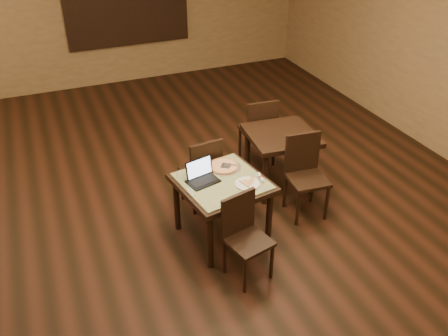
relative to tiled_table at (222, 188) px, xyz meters
name	(u,v)px	position (x,y,z in m)	size (l,w,h in m)	color
ground	(193,230)	(-0.29, 0.21, -0.66)	(10.00, 10.00, 0.00)	black
wall_back	(100,6)	(-0.29, 5.21, 0.84)	(8.00, 0.02, 3.00)	#97794D
mural	(127,1)	(0.21, 5.17, 0.89)	(2.34, 0.05, 1.64)	navy
tiled_table	(222,188)	(0.00, 0.00, 0.00)	(1.05, 1.05, 0.76)	black
chair_main_near	(244,232)	(-0.02, -0.62, -0.14)	(0.49, 0.49, 0.93)	black
chair_main_far	(203,169)	(0.01, 0.62, -0.12)	(0.46, 0.46, 0.96)	black
laptop	(201,175)	(-0.20, 0.10, 0.16)	(0.37, 0.32, 0.22)	black
plate	(247,184)	(0.22, -0.18, 0.11)	(0.27, 0.27, 0.01)	white
pizza_slice	(247,183)	(0.22, -0.18, 0.13)	(0.19, 0.19, 0.02)	#F9DEA6
pizza_pan	(224,167)	(0.12, 0.24, 0.11)	(0.39, 0.39, 0.01)	silver
pizza_whole	(224,166)	(0.12, 0.24, 0.12)	(0.34, 0.34, 0.02)	#F9DEA6
spatula	(226,166)	(0.14, 0.22, 0.13)	(0.11, 0.26, 0.01)	silver
napkin_roll	(261,178)	(0.40, -0.14, 0.12)	(0.06, 0.17, 0.04)	white
other_table_a	(281,142)	(1.10, 0.68, -0.01)	(0.91, 0.91, 0.79)	black
other_table_a_chair_near	(305,170)	(1.11, 0.09, -0.09)	(0.48, 0.48, 1.02)	black
other_table_a_chair_far	(259,128)	(1.09, 1.27, -0.09)	(0.48, 0.48, 1.02)	black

